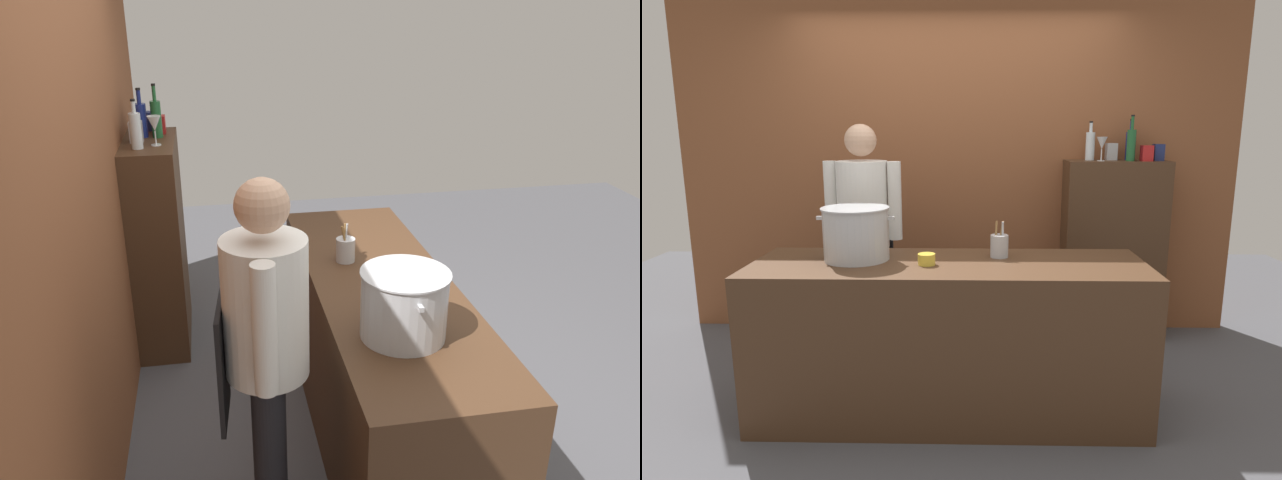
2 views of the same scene
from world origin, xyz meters
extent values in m
plane|color=#4C4C51|center=(0.00, 0.00, 0.00)|extent=(8.00, 8.00, 0.00)
cube|color=brown|center=(0.00, 1.40, 1.50)|extent=(4.40, 0.10, 3.00)
cube|color=#472D1C|center=(0.00, 0.00, 0.45)|extent=(2.19, 0.70, 0.90)
cube|color=#472D1C|center=(1.22, 1.19, 0.70)|extent=(0.76, 0.32, 1.39)
cylinder|color=black|center=(-0.51, 0.64, 0.42)|extent=(0.14, 0.14, 0.84)
cylinder|color=black|center=(-0.71, 0.66, 0.42)|extent=(0.14, 0.14, 0.84)
cylinder|color=white|center=(-0.61, 0.65, 1.13)|extent=(0.34, 0.34, 0.58)
cube|color=black|center=(-0.59, 0.83, 0.89)|extent=(0.30, 0.05, 0.52)
cylinder|color=white|center=(-0.39, 0.63, 1.16)|extent=(0.09, 0.09, 0.52)
cylinder|color=white|center=(-0.83, 0.67, 1.16)|extent=(0.09, 0.09, 0.52)
sphere|color=tan|center=(-0.61, 0.65, 1.55)|extent=(0.21, 0.21, 0.21)
cylinder|color=#B7BABF|center=(-0.53, 0.06, 1.05)|extent=(0.37, 0.37, 0.29)
cylinder|color=#B7BABF|center=(-0.53, 0.06, 1.19)|extent=(0.38, 0.38, 0.01)
cube|color=#B7BABF|center=(-0.73, 0.06, 1.14)|extent=(0.04, 0.02, 0.02)
cube|color=#B7BABF|center=(-0.32, 0.06, 1.14)|extent=(0.04, 0.02, 0.02)
cylinder|color=#B7BABF|center=(0.29, 0.13, 0.97)|extent=(0.10, 0.10, 0.13)
cylinder|color=olive|center=(0.27, 0.14, 1.02)|extent=(0.02, 0.05, 0.19)
cylinder|color=olive|center=(0.29, 0.14, 1.02)|extent=(0.04, 0.03, 0.19)
cylinder|color=#B7BABF|center=(0.30, 0.13, 1.01)|extent=(0.01, 0.03, 0.19)
cylinder|color=yellow|center=(-0.12, -0.05, 0.93)|extent=(0.10, 0.10, 0.06)
cylinder|color=#1E592D|center=(1.30, 1.13, 1.51)|extent=(0.06, 0.06, 0.23)
cylinder|color=#1E592D|center=(1.30, 1.13, 1.67)|extent=(0.02, 0.02, 0.09)
cylinder|color=black|center=(1.30, 1.13, 1.72)|extent=(0.03, 0.03, 0.01)
cylinder|color=navy|center=(1.32, 1.23, 1.50)|extent=(0.08, 0.08, 0.21)
cylinder|color=navy|center=(1.32, 1.23, 1.65)|extent=(0.03, 0.03, 0.08)
cylinder|color=black|center=(1.32, 1.23, 1.70)|extent=(0.03, 0.03, 0.01)
cylinder|color=silver|center=(1.02, 1.24, 1.50)|extent=(0.07, 0.07, 0.21)
cylinder|color=silver|center=(1.02, 1.24, 1.64)|extent=(0.02, 0.02, 0.07)
cylinder|color=black|center=(1.02, 1.24, 1.68)|extent=(0.03, 0.03, 0.01)
cylinder|color=silver|center=(1.08, 1.13, 1.40)|extent=(0.06, 0.06, 0.01)
cylinder|color=silver|center=(1.08, 1.13, 1.44)|extent=(0.01, 0.01, 0.08)
cone|color=silver|center=(1.08, 1.13, 1.53)|extent=(0.08, 0.08, 0.09)
cube|color=red|center=(1.42, 1.13, 1.45)|extent=(0.08, 0.08, 0.11)
cube|color=#B2B2B7|center=(1.19, 1.25, 1.46)|extent=(0.08, 0.08, 0.13)
cube|color=navy|center=(1.52, 1.18, 1.46)|extent=(0.07, 0.07, 0.12)
camera|label=1|loc=(-2.81, 0.83, 2.32)|focal=35.80mm
camera|label=2|loc=(0.14, -2.82, 1.63)|focal=29.39mm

